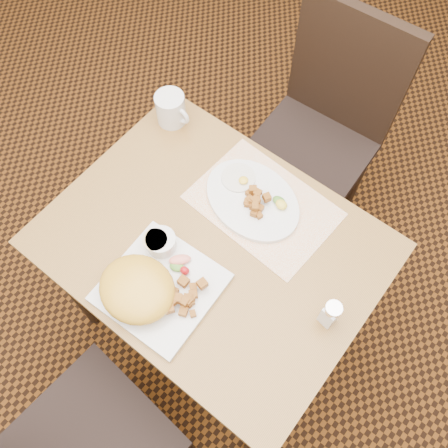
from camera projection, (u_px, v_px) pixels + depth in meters
ground at (216, 320)px, 2.05m from camera, size 8.00×8.00×0.00m
table at (213, 258)px, 1.48m from camera, size 0.90×0.70×0.75m
chair_far at (323, 125)px, 1.84m from camera, size 0.44×0.45×0.97m
placemat at (263, 206)px, 1.44m from camera, size 0.42×0.30×0.00m
plate_square at (161, 287)px, 1.32m from camera, size 0.29×0.29×0.02m
plate_oval at (252, 200)px, 1.44m from camera, size 0.34×0.28×0.02m
hollandaise_mound at (137, 289)px, 1.27m from camera, size 0.20×0.18×0.08m
ramekin at (161, 242)px, 1.34m from camera, size 0.08×0.09×0.05m
garnish_sq at (180, 264)px, 1.33m from camera, size 0.08×0.07×0.03m
fried_egg at (239, 178)px, 1.46m from camera, size 0.10×0.10×0.02m
garnish_ov at (280, 203)px, 1.41m from camera, size 0.05×0.04×0.02m
salt_shaker at (330, 314)px, 1.24m from camera, size 0.05×0.05×0.10m
coffee_mug at (171, 109)px, 1.54m from camera, size 0.12×0.09×0.10m
home_fries_sq at (184, 298)px, 1.28m from camera, size 0.10×0.13×0.04m
home_fries_ov at (255, 201)px, 1.41m from camera, size 0.09×0.08×0.04m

